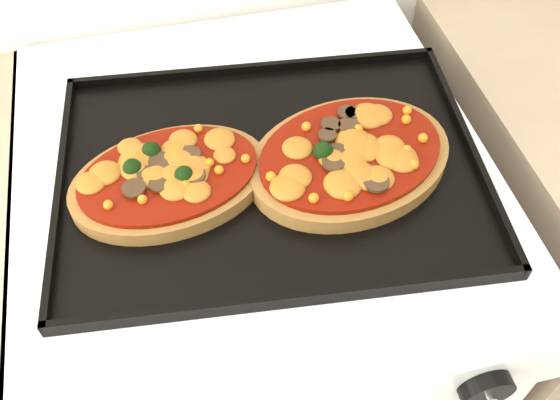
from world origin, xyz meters
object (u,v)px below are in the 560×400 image
object	(u,v)px
pizza_left	(169,178)
pizza_right	(350,157)
stove	(260,325)
baking_tray	(270,168)

from	to	relation	value
pizza_left	pizza_right	xyz separation A→B (m)	(0.21, -0.02, 0.00)
stove	pizza_right	world-z (taller)	pizza_right
baking_tray	pizza_right	bearing A→B (deg)	-5.75
baking_tray	pizza_left	bearing A→B (deg)	-173.57
baking_tray	pizza_left	distance (m)	0.12
pizza_right	baking_tray	bearing A→B (deg)	168.43
pizza_left	baking_tray	bearing A→B (deg)	0.61
pizza_left	pizza_right	size ratio (longest dim) A/B	0.93
baking_tray	pizza_right	distance (m)	0.10
pizza_left	pizza_right	bearing A→B (deg)	-4.76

